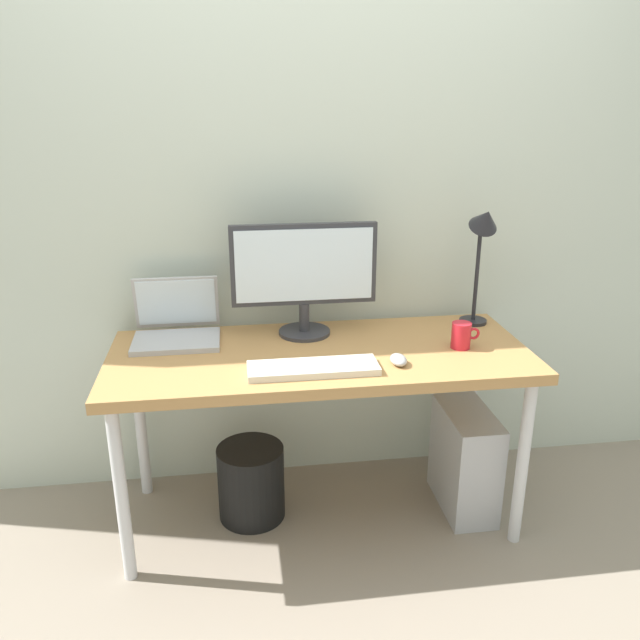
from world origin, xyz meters
The scene contains 11 objects.
ground_plane centered at (0.00, 0.00, 0.00)m, with size 6.00×6.00×0.00m, color gray.
back_wall centered at (0.00, 0.38, 1.30)m, with size 4.40×0.04×2.60m, color silver.
desk centered at (0.00, 0.00, 0.64)m, with size 1.52×0.63×0.70m.
monitor centered at (-0.04, 0.18, 0.95)m, with size 0.55×0.20×0.43m.
laptop centered at (-0.52, 0.20, 0.76)m, with size 0.32×0.27×0.23m.
desk_lamp centered at (0.66, 0.18, 1.06)m, with size 0.11×0.16×0.50m.
keyboard centered at (-0.05, -0.18, 0.72)m, with size 0.44×0.14×0.02m, color silver.
mouse centered at (0.25, -0.16, 0.72)m, with size 0.06×0.09×0.03m, color #B2B2B7.
coffee_mug centered at (0.52, -0.04, 0.75)m, with size 0.11×0.07×0.10m.
computer_tower centered at (0.58, -0.02, 0.21)m, with size 0.18×0.36×0.42m, color #B2B2B7.
wastebasket centered at (-0.27, 0.03, 0.15)m, with size 0.26×0.26×0.30m, color black.
Camera 1 is at (-0.30, -2.13, 1.59)m, focal length 35.92 mm.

